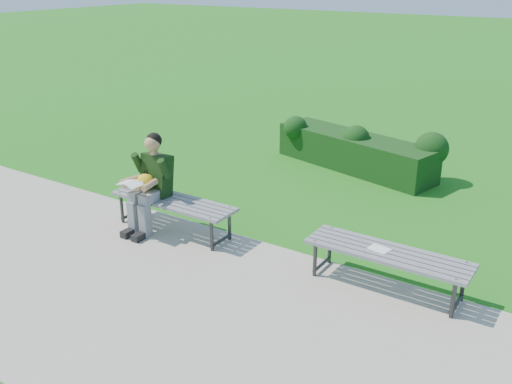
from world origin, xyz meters
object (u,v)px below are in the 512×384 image
object	(u,v)px
seated_boy	(150,180)
bench_right	(388,256)
paper_sheet	(379,249)
hedge	(359,150)
bench_left	(173,203)

from	to	relation	value
seated_boy	bench_right	bearing A→B (deg)	4.13
seated_boy	paper_sheet	distance (m)	3.15
hedge	bench_left	distance (m)	3.91
bench_left	bench_right	distance (m)	2.94
hedge	bench_right	bearing A→B (deg)	-62.21
seated_boy	paper_sheet	bearing A→B (deg)	4.26
hedge	paper_sheet	size ratio (longest dim) A/B	13.16
hedge	bench_right	xyz separation A→B (m)	(1.91, -3.63, 0.06)
bench_left	seated_boy	bearing A→B (deg)	-162.86
paper_sheet	bench_right	bearing A→B (deg)	0.00
bench_right	paper_sheet	xyz separation A→B (m)	(-0.10, 0.00, 0.06)
bench_right	paper_sheet	distance (m)	0.12
paper_sheet	hedge	bearing A→B (deg)	116.54
bench_right	bench_left	bearing A→B (deg)	-177.25
seated_boy	bench_left	bearing A→B (deg)	17.14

